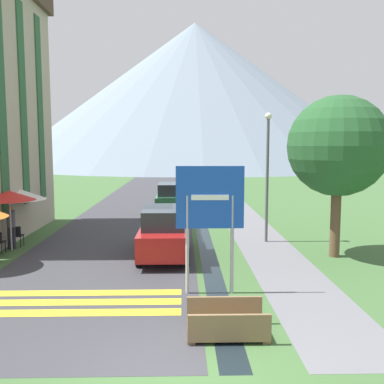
% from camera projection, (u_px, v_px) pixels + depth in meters
% --- Properties ---
extents(ground_plane, '(160.00, 160.00, 0.00)m').
position_uv_depth(ground_plane, '(178.00, 208.00, 27.39)').
color(ground_plane, '#3D6033').
extents(road, '(6.40, 60.00, 0.01)m').
position_uv_depth(road, '(151.00, 192.00, 37.27)').
color(road, '#38383D').
rests_on(road, ground_plane).
extents(footpath, '(2.20, 60.00, 0.01)m').
position_uv_depth(footpath, '(221.00, 191.00, 37.41)').
color(footpath, slate).
rests_on(footpath, ground_plane).
extents(drainage_channel, '(0.60, 60.00, 0.00)m').
position_uv_depth(drainage_channel, '(193.00, 192.00, 37.35)').
color(drainage_channel, black).
rests_on(drainage_channel, ground_plane).
extents(crosswalk_marking, '(5.44, 1.84, 0.01)m').
position_uv_depth(crosswalk_marking, '(76.00, 302.00, 11.04)').
color(crosswalk_marking, yellow).
rests_on(crosswalk_marking, ground_plane).
extents(mountain_distant, '(78.56, 78.56, 29.49)m').
position_uv_depth(mountain_distant, '(195.00, 94.00, 90.71)').
color(mountain_distant, slate).
rests_on(mountain_distant, ground_plane).
extents(road_sign, '(1.83, 0.11, 3.50)m').
position_uv_depth(road_sign, '(210.00, 210.00, 11.47)').
color(road_sign, '#9E9EA3').
rests_on(road_sign, ground_plane).
extents(footbridge, '(1.70, 1.10, 0.65)m').
position_uv_depth(footbridge, '(227.00, 324.00, 9.16)').
color(footbridge, brown).
rests_on(footbridge, ground_plane).
extents(parked_car_near, '(1.80, 4.35, 1.82)m').
position_uv_depth(parked_car_near, '(164.00, 232.00, 15.50)').
color(parked_car_near, '#A31919').
rests_on(parked_car_near, ground_plane).
extents(parked_car_far, '(1.75, 4.04, 1.82)m').
position_uv_depth(parked_car_far, '(171.00, 199.00, 25.19)').
color(parked_car_far, '#28663D').
rests_on(parked_car_far, ground_plane).
extents(cafe_chair_far_left, '(0.40, 0.40, 0.85)m').
position_uv_depth(cafe_chair_far_left, '(17.00, 234.00, 16.98)').
color(cafe_chair_far_left, black).
rests_on(cafe_chair_far_left, ground_plane).
extents(cafe_chair_far_right, '(0.40, 0.40, 0.85)m').
position_uv_depth(cafe_chair_far_right, '(4.00, 233.00, 17.30)').
color(cafe_chair_far_right, black).
rests_on(cafe_chair_far_right, ground_plane).
extents(cafe_umbrella_middle_red, '(1.94, 1.94, 2.33)m').
position_uv_depth(cafe_umbrella_middle_red, '(9.00, 196.00, 16.28)').
color(cafe_umbrella_middle_red, '#B7B2A8').
rests_on(cafe_umbrella_middle_red, ground_plane).
extents(cafe_umbrella_rear_white, '(2.39, 2.39, 2.19)m').
position_uv_depth(cafe_umbrella_rear_white, '(18.00, 194.00, 18.39)').
color(cafe_umbrella_rear_white, '#B7B2A8').
rests_on(cafe_umbrella_rear_white, ground_plane).
extents(person_standing_terrace, '(0.32, 0.32, 1.72)m').
position_uv_depth(person_standing_terrace, '(11.00, 224.00, 16.62)').
color(person_standing_terrace, '#282833').
rests_on(person_standing_terrace, ground_plane).
extents(streetlamp, '(0.28, 0.28, 5.36)m').
position_uv_depth(streetlamp, '(267.00, 167.00, 17.66)').
color(streetlamp, '#515156').
rests_on(streetlamp, ground_plane).
extents(tree_by_path, '(3.58, 3.58, 5.81)m').
position_uv_depth(tree_by_path, '(338.00, 146.00, 15.16)').
color(tree_by_path, brown).
rests_on(tree_by_path, ground_plane).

